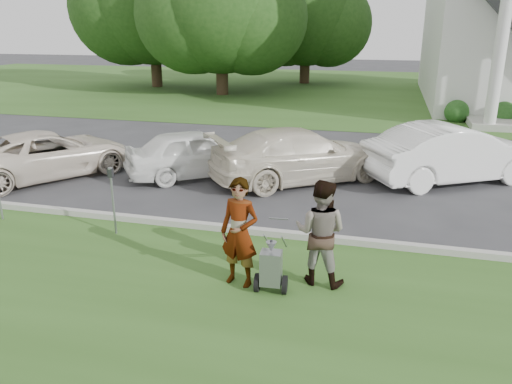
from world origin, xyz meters
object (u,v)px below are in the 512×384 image
at_px(tree_back, 306,19).
at_px(parking_meter_near, 112,193).
at_px(tree_left, 220,11).
at_px(car_c, 300,155).
at_px(person_left, 240,233).
at_px(car_a, 49,154).
at_px(person_right, 320,233).
at_px(car_b, 197,153).
at_px(tree_far, 152,3).
at_px(striping_cart, 271,269).
at_px(car_d, 453,153).

distance_m(tree_back, parking_meter_near, 30.41).
height_order(tree_left, car_c, tree_left).
distance_m(person_left, car_a, 8.68).
distance_m(person_right, car_b, 7.03).
height_order(tree_far, person_right, tree_far).
bearing_deg(person_left, parking_meter_near, 167.94).
height_order(tree_far, person_left, tree_far).
relative_size(striping_cart, parking_meter_near, 0.74).
bearing_deg(car_b, car_d, -117.05).
relative_size(tree_back, car_c, 1.86).
bearing_deg(tree_left, person_left, -70.85).
height_order(striping_cart, car_b, car_b).
distance_m(person_right, car_a, 9.60).
relative_size(person_right, car_c, 0.36).
distance_m(car_a, car_c, 7.31).
distance_m(striping_cart, person_left, 0.79).
relative_size(tree_left, person_right, 5.77).
xyz_separation_m(car_a, car_b, (4.17, 1.11, 0.03)).
xyz_separation_m(tree_far, tree_back, (10.00, 5.00, -0.97)).
relative_size(tree_far, car_c, 2.25).
bearing_deg(person_left, striping_cart, -1.52).
relative_size(parking_meter_near, car_c, 0.28).
bearing_deg(car_d, tree_far, 12.31).
height_order(tree_back, car_d, tree_back).
relative_size(tree_far, striping_cart, 10.66).
relative_size(person_right, car_a, 0.38).
xyz_separation_m(parking_meter_near, car_d, (7.27, 5.83, -0.11)).
bearing_deg(tree_back, striping_cart, -81.46).
height_order(car_a, car_b, car_b).
bearing_deg(tree_left, tree_far, 153.44).
bearing_deg(car_d, person_right, 126.67).
distance_m(striping_cart, car_a, 9.24).
bearing_deg(person_left, tree_far, 129.86).
relative_size(parking_meter_near, car_b, 0.36).
height_order(tree_far, car_a, tree_far).
bearing_deg(person_right, tree_far, -51.75).
xyz_separation_m(tree_left, car_a, (0.95, -18.76, -4.44)).
height_order(striping_cart, parking_meter_near, parking_meter_near).
bearing_deg(parking_meter_near, tree_back, 91.90).
xyz_separation_m(tree_back, person_left, (4.18, -31.56, -3.79)).
distance_m(tree_back, person_left, 32.06).
height_order(tree_back, car_b, tree_back).
bearing_deg(tree_left, car_d, -53.06).
xyz_separation_m(person_right, parking_meter_near, (-4.48, 1.00, 0.01)).
distance_m(tree_left, car_a, 19.30).
bearing_deg(parking_meter_near, car_a, 140.07).
xyz_separation_m(tree_far, car_a, (6.95, -21.76, -5.02)).
distance_m(tree_back, person_right, 31.87).
xyz_separation_m(parking_meter_near, car_b, (0.11, 4.50, -0.23)).
bearing_deg(tree_far, car_c, -55.22).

